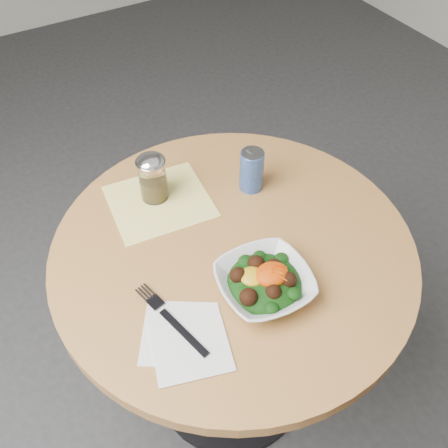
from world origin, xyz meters
name	(u,v)px	position (x,y,z in m)	size (l,w,h in m)	color
ground	(230,380)	(0.00, 0.00, 0.00)	(6.00, 6.00, 0.00)	#2D2D2F
table	(232,291)	(0.00, 0.00, 0.55)	(0.90, 0.90, 0.75)	black
cloth_napkin	(160,201)	(-0.09, 0.23, 0.75)	(0.26, 0.23, 0.00)	yellow
paper_napkins	(185,339)	(-0.22, -0.17, 0.75)	(0.22, 0.24, 0.00)	silver
salad_bowl	(264,282)	(-0.01, -0.15, 0.78)	(0.23, 0.23, 0.08)	silver
fork	(169,317)	(-0.23, -0.11, 0.76)	(0.07, 0.23, 0.00)	black
spice_shaker	(153,178)	(-0.09, 0.25, 0.82)	(0.08, 0.08, 0.14)	silver
beverage_can	(252,170)	(0.15, 0.15, 0.81)	(0.06, 0.06, 0.12)	navy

